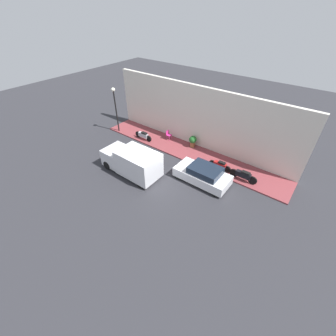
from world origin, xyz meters
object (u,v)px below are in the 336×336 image
object	(u,v)px
delivery_van	(132,161)
motorcycle_red	(220,165)
motorcycle_black	(243,175)
streetlamp	(115,102)
potted_plant	(193,141)
parked_car	(203,174)
cafe_chair	(168,134)
scooter_silver	(143,135)

from	to	relation	value
delivery_van	motorcycle_red	world-z (taller)	delivery_van
motorcycle_black	streetlamp	world-z (taller)	streetlamp
delivery_van	motorcycle_black	size ratio (longest dim) A/B	2.27
delivery_van	potted_plant	world-z (taller)	delivery_van
parked_car	streetlamp	bearing A→B (deg)	81.49
streetlamp	potted_plant	world-z (taller)	streetlamp
parked_car	streetlamp	size ratio (longest dim) A/B	0.93
motorcycle_black	cafe_chair	xyz separation A→B (m)	(1.43, 7.86, 0.06)
motorcycle_red	cafe_chair	distance (m)	6.10
delivery_van	motorcycle_black	xyz separation A→B (m)	(4.09, -7.07, -0.48)
streetlamp	scooter_silver	bearing A→B (deg)	-85.89
motorcycle_red	scooter_silver	size ratio (longest dim) A/B	0.96
streetlamp	delivery_van	bearing A→B (deg)	-124.10
parked_car	delivery_van	size ratio (longest dim) A/B	0.85
scooter_silver	cafe_chair	size ratio (longest dim) A/B	2.24
parked_car	delivery_van	xyz separation A→B (m)	(-2.29, 4.77, 0.39)
delivery_van	motorcycle_black	distance (m)	8.18
parked_car	potted_plant	distance (m)	4.61
parked_car	motorcycle_red	xyz separation A→B (m)	(1.92, -0.40, -0.13)
delivery_van	motorcycle_red	bearing A→B (deg)	-50.79
motorcycle_black	streetlamp	xyz separation A→B (m)	(-0.23, 12.77, 2.45)
scooter_silver	motorcycle_black	world-z (taller)	motorcycle_black
parked_car	potted_plant	world-z (taller)	parked_car
motorcycle_red	delivery_van	bearing A→B (deg)	129.21
delivery_van	cafe_chair	distance (m)	5.59
scooter_silver	cafe_chair	distance (m)	2.31
potted_plant	cafe_chair	bearing A→B (deg)	95.27
motorcycle_red	motorcycle_black	distance (m)	1.91
parked_car	potted_plant	size ratio (longest dim) A/B	3.78
motorcycle_red	potted_plant	distance (m)	3.77
motorcycle_red	scooter_silver	bearing A→B (deg)	90.97
parked_car	streetlamp	world-z (taller)	streetlamp
motorcycle_red	cafe_chair	world-z (taller)	cafe_chair
scooter_silver	motorcycle_red	bearing A→B (deg)	-89.03
parked_car	cafe_chair	distance (m)	6.43
motorcycle_red	motorcycle_black	xyz separation A→B (m)	(-0.13, -1.90, 0.04)
scooter_silver	cafe_chair	xyz separation A→B (m)	(1.43, -1.81, 0.09)
delivery_van	streetlamp	size ratio (longest dim) A/B	1.10
cafe_chair	streetlamp	bearing A→B (deg)	108.63
delivery_van	scooter_silver	size ratio (longest dim) A/B	2.43
motorcycle_black	potted_plant	xyz separation A→B (m)	(1.66, 5.34, 0.17)
parked_car	motorcycle_black	bearing A→B (deg)	-52.02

